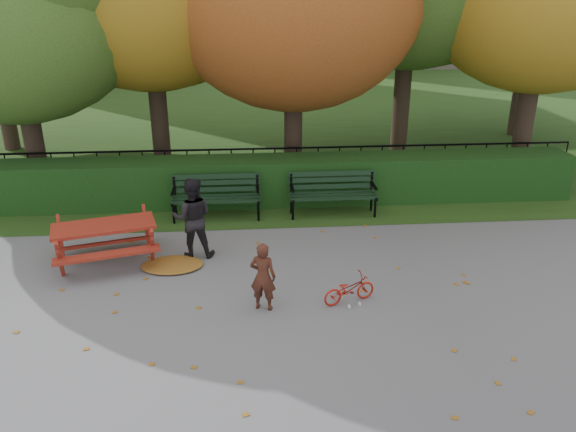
{
  "coord_description": "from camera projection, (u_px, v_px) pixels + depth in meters",
  "views": [
    {
      "loc": [
        -0.69,
        -7.14,
        4.43
      ],
      "look_at": [
        -0.03,
        1.2,
        1.0
      ],
      "focal_mm": 35.0,
      "sensor_mm": 36.0,
      "label": 1
    }
  ],
  "objects": [
    {
      "name": "ground",
      "position": [
        296.0,
        309.0,
        8.31
      ],
      "size": [
        90.0,
        90.0,
        0.0
      ],
      "primitive_type": "plane",
      "color": "slate",
      "rests_on": "ground"
    },
    {
      "name": "grass_strip",
      "position": [
        262.0,
        113.0,
        21.22
      ],
      "size": [
        90.0,
        90.0,
        0.0
      ],
      "primitive_type": "plane",
      "color": "#203913",
      "rests_on": "ground"
    },
    {
      "name": "hedge",
      "position": [
        277.0,
        180.0,
        12.28
      ],
      "size": [
        13.0,
        0.9,
        1.0
      ],
      "primitive_type": "cube",
      "color": "black",
      "rests_on": "ground"
    },
    {
      "name": "iron_fence",
      "position": [
        275.0,
        168.0,
        13.0
      ],
      "size": [
        14.0,
        0.04,
        1.02
      ],
      "color": "black",
      "rests_on": "ground"
    },
    {
      "name": "bench_left",
      "position": [
        216.0,
        193.0,
        11.44
      ],
      "size": [
        1.8,
        0.57,
        0.88
      ],
      "color": "black",
      "rests_on": "ground"
    },
    {
      "name": "bench_right",
      "position": [
        333.0,
        190.0,
        11.61
      ],
      "size": [
        1.8,
        0.57,
        0.88
      ],
      "color": "black",
      "rests_on": "ground"
    },
    {
      "name": "picnic_table",
      "position": [
        104.0,
        233.0,
        9.5
      ],
      "size": [
        1.97,
        1.74,
        0.82
      ],
      "rotation": [
        0.0,
        0.0,
        0.26
      ],
      "color": "maroon",
      "rests_on": "ground"
    },
    {
      "name": "leaf_pile",
      "position": [
        172.0,
        265.0,
        9.55
      ],
      "size": [
        1.11,
        0.82,
        0.07
      ],
      "primitive_type": "ellipsoid",
      "rotation": [
        0.0,
        0.0,
        -0.09
      ],
      "color": "brown",
      "rests_on": "ground"
    },
    {
      "name": "leaf_scatter",
      "position": [
        294.0,
        298.0,
        8.59
      ],
      "size": [
        9.0,
        5.7,
        0.01
      ],
      "primitive_type": null,
      "color": "brown",
      "rests_on": "ground"
    },
    {
      "name": "child",
      "position": [
        263.0,
        277.0,
        8.14
      ],
      "size": [
        0.44,
        0.35,
        1.06
      ],
      "primitive_type": "imported",
      "rotation": [
        0.0,
        0.0,
        2.85
      ],
      "color": "#431F15",
      "rests_on": "ground"
    },
    {
      "name": "adult",
      "position": [
        193.0,
        218.0,
        9.7
      ],
      "size": [
        0.7,
        0.55,
        1.44
      ],
      "primitive_type": "imported",
      "rotation": [
        0.0,
        0.0,
        3.14
      ],
      "color": "black",
      "rests_on": "ground"
    },
    {
      "name": "bicycle",
      "position": [
        349.0,
        289.0,
        8.42
      ],
      "size": [
        0.89,
        0.54,
        0.44
      ],
      "primitive_type": "imported",
      "rotation": [
        0.0,
        0.0,
        1.9
      ],
      "color": "#A81B0F",
      "rests_on": "ground"
    }
  ]
}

